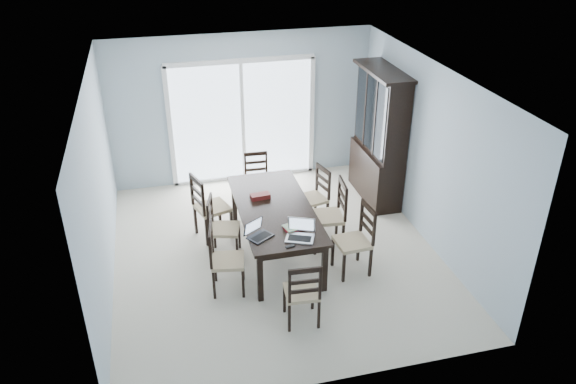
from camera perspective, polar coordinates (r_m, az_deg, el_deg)
name	(u,v)px	position (r m, az deg, el deg)	size (l,w,h in m)	color
floor	(275,252)	(8.14, -1.30, -6.12)	(5.00, 5.00, 0.00)	beige
ceiling	(273,76)	(7.01, -1.54, 11.71)	(5.00, 5.00, 0.00)	white
back_wall	(242,109)	(9.75, -4.70, 8.41)	(4.50, 0.02, 2.60)	#9FB2BE
wall_left	(99,190)	(7.38, -18.69, 0.15)	(0.02, 5.00, 2.60)	#9FB2BE
wall_right	(429,154)	(8.22, 14.10, 3.74)	(0.02, 5.00, 2.60)	#9FB2BE
balcony	(236,157)	(11.18, -5.32, 3.57)	(4.50, 2.00, 0.10)	gray
railing	(227,111)	(11.87, -6.24, 8.16)	(4.50, 0.06, 1.10)	#99999E
dining_table	(275,212)	(7.78, -1.35, -2.02)	(1.00, 2.20, 0.75)	black
china_hutch	(379,138)	(9.25, 9.22, 5.48)	(0.50, 1.38, 2.20)	black
sliding_door	(243,121)	(9.80, -4.63, 7.19)	(2.52, 0.05, 2.18)	silver
chair_left_near	(220,253)	(7.16, -6.91, -6.14)	(0.48, 0.47, 1.08)	black
chair_left_mid	(218,221)	(7.84, -7.13, -2.97)	(0.49, 0.48, 1.05)	black
chair_left_far	(205,201)	(8.23, -8.40, -0.89)	(0.57, 0.56, 1.18)	black
chair_right_near	(360,232)	(7.52, 7.28, -4.07)	(0.47, 0.46, 1.14)	black
chair_right_mid	(334,207)	(7.99, 4.70, -1.57)	(0.50, 0.49, 1.19)	black
chair_right_far	(317,190)	(8.58, 2.96, 0.20)	(0.50, 0.49, 1.07)	black
chair_end_near	(303,288)	(6.58, 1.54, -9.71)	(0.42, 0.43, 1.04)	black
chair_end_far	(257,174)	(9.13, -3.17, 1.85)	(0.40, 0.41, 1.03)	black
laptop_dark	(260,234)	(7.07, -2.83, -4.26)	(0.37, 0.35, 0.21)	black
laptop_silver	(300,235)	(7.02, 1.21, -4.39)	(0.42, 0.36, 0.24)	#B9B9BC
book_stack	(293,227)	(7.24, 0.56, -3.61)	(0.30, 0.26, 0.04)	maroon
cell_phone	(290,246)	(6.90, 0.21, -5.52)	(0.12, 0.05, 0.01)	black
game_box	(260,196)	(7.95, -2.84, -0.43)	(0.27, 0.14, 0.07)	#4B120F
hot_tub	(207,136)	(10.84, -8.26, 5.66)	(1.92, 1.73, 0.96)	brown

